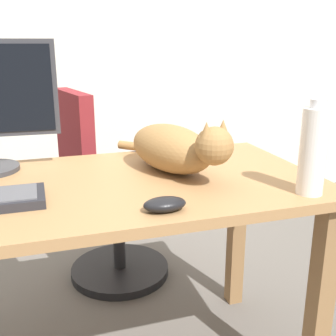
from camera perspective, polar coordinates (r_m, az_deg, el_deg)
back_wall at (r=2.74m, az=-14.80°, el=20.13°), size 6.00×0.04×2.60m
desk at (r=1.31m, az=-8.48°, el=-6.59°), size 1.32×0.68×0.71m
office_chair at (r=1.99m, az=-8.27°, el=-4.57°), size 0.49×0.48×0.92m
cat at (r=1.33m, az=0.93°, el=2.78°), size 0.28×0.59×0.20m
computer_mouse at (r=1.04m, az=-0.44°, el=-4.97°), size 0.11×0.06×0.04m
water_bottle at (r=1.20m, az=19.20°, el=2.25°), size 0.07×0.07×0.26m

